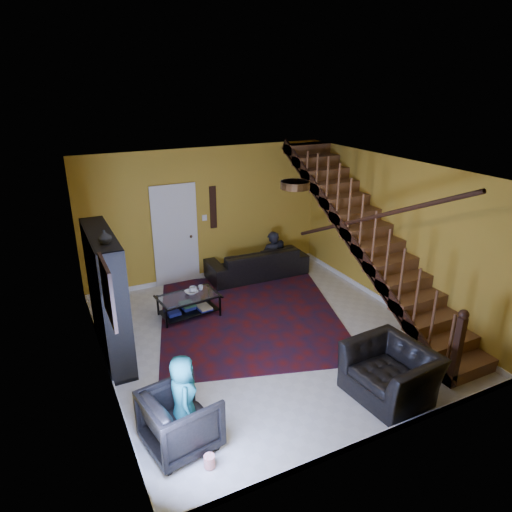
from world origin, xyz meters
The scene contains 21 objects.
floor centered at (0.00, 0.00, 0.00)m, with size 5.50×5.50×0.00m, color beige.
room centered at (-1.33, 1.33, 0.05)m, with size 5.50×5.50×5.50m.
staircase centered at (2.12, 0.00, 1.40)m, with size 0.95×5.02×3.18m.
bookshelf centered at (-2.40, 0.60, 0.96)m, with size 0.35×1.80×2.00m.
door centered at (-0.70, 2.73, 1.02)m, with size 0.82×0.05×2.05m, color silver.
framed_picture centered at (-2.57, -0.90, 1.75)m, with size 0.04×0.74×0.74m, color maroon.
wall_hanging centered at (0.15, 2.73, 1.55)m, with size 0.14×0.03×0.90m, color black.
ceiling_fixture centered at (0.00, -0.80, 2.74)m, with size 0.40×0.40×0.10m, color #3F2814.
rug centered at (0.02, 0.70, 0.01)m, with size 3.17×3.62×0.02m, color #440C0C.
sofa centered at (0.96, 2.30, 0.32)m, with size 2.18×0.85×0.64m, color black.
armchair_left centered at (-2.05, -1.78, 0.37)m, with size 0.78×0.80×0.73m, color black.
armchair_right centered at (0.78, -2.14, 0.36)m, with size 1.10×0.96×0.72m, color black.
person_adult_a centered at (1.37, 2.35, 0.25)m, with size 0.51×0.34×1.40m, color black.
person_adult_b centered at (1.50, 2.35, 0.14)m, with size 0.57×0.45×1.18m, color black.
person_child centered at (-1.95, -1.61, 0.54)m, with size 0.53×0.34×1.08m, color #175754.
coffee_table centered at (-0.96, 1.21, 0.23)m, with size 1.12×0.74×0.41m.
cup_a centered at (-0.83, 1.32, 0.46)m, with size 0.14×0.14×0.11m, color #999999.
cup_b centered at (-0.67, 1.35, 0.45)m, with size 0.09×0.09×0.09m, color #999999.
bowl centered at (-0.88, 1.27, 0.43)m, with size 0.23×0.23×0.06m, color #999999.
vase centered at (-2.41, 0.10, 2.10)m, with size 0.18×0.18×0.19m, color #999999.
popcorn_bucket centered at (-1.88, -2.25, 0.09)m, with size 0.13×0.13×0.15m, color red.
Camera 1 is at (-3.14, -5.98, 4.07)m, focal length 32.00 mm.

